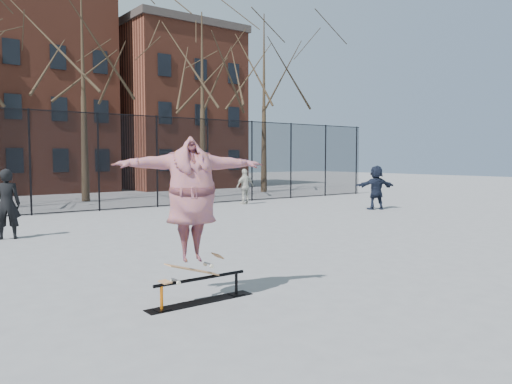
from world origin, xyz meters
TOP-DOWN VIEW (x-y plane):
  - ground at (0.00, 0.00)m, footprint 100.00×100.00m
  - skate_rail at (-2.21, -0.55)m, footprint 1.77×0.27m
  - skateboard at (-2.35, -0.55)m, footprint 0.92×0.22m
  - skater at (-2.35, -0.55)m, footprint 2.35×1.30m
  - bystander_black at (-3.28, 7.61)m, footprint 0.79×0.62m
  - bystander_white at (7.64, 11.73)m, footprint 0.99×0.45m
  - bystander_navy at (10.63, 6.52)m, footprint 1.78×1.23m
  - fence at (-0.01, 13.00)m, footprint 34.03×0.07m
  - tree_row at (-0.25, 17.15)m, footprint 33.66×7.46m
  - rowhouses at (0.72, 26.00)m, footprint 29.00×7.00m

SIDE VIEW (x-z plane):
  - ground at x=0.00m, z-range 0.00..0.00m
  - skate_rail at x=-2.21m, z-range -0.04..0.35m
  - skateboard at x=-2.35m, z-range 0.39..0.50m
  - bystander_white at x=7.64m, z-range 0.00..1.65m
  - bystander_navy at x=10.63m, z-range 0.00..1.85m
  - bystander_black at x=-3.28m, z-range 0.00..1.89m
  - skater at x=-2.35m, z-range 0.50..2.34m
  - fence at x=-0.01m, z-range 0.05..4.05m
  - rowhouses at x=0.72m, z-range -0.44..12.56m
  - tree_row at x=-0.25m, z-range 2.02..12.69m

